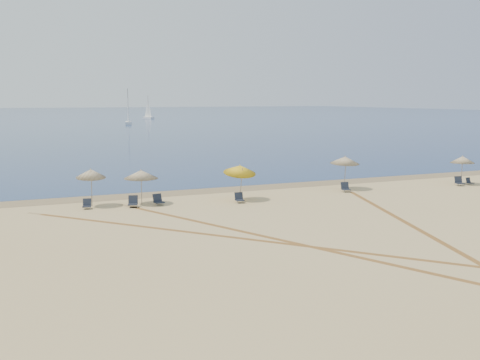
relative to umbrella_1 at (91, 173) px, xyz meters
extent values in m
plane|color=tan|center=(10.18, -20.96, -2.18)|extent=(160.00, 160.00, 0.00)
plane|color=#0C2151|center=(10.18, 204.04, -2.18)|extent=(500.00, 500.00, 0.00)
plane|color=olive|center=(10.18, 3.04, -2.18)|extent=(500.00, 500.00, 0.00)
cylinder|color=gray|center=(0.00, -0.10, -1.02)|extent=(0.05, 0.29, 2.34)
cone|color=#F2EAC6|center=(0.00, 0.00, 0.00)|extent=(1.92, 1.97, 0.74)
sphere|color=gray|center=(0.00, 0.00, 0.30)|extent=(0.08, 0.08, 0.08)
cylinder|color=gray|center=(3.20, -0.52, -1.10)|extent=(0.05, 0.10, 2.17)
cone|color=#F2EAC6|center=(3.20, -0.50, -0.16)|extent=(2.28, 2.30, 0.60)
sphere|color=gray|center=(3.20, -0.50, 0.14)|extent=(0.08, 0.08, 0.08)
cylinder|color=gray|center=(9.85, -1.94, -1.02)|extent=(0.05, 0.55, 2.34)
cone|color=yellow|center=(9.85, -1.72, 0.00)|extent=(2.27, 2.33, 1.01)
sphere|color=gray|center=(9.85, -1.72, 0.30)|extent=(0.08, 0.08, 0.08)
cylinder|color=gray|center=(19.23, -0.55, -0.96)|extent=(0.05, 0.22, 2.44)
cone|color=#F2EAC6|center=(19.23, -0.48, 0.11)|extent=(2.28, 2.31, 0.71)
sphere|color=gray|center=(19.23, -0.48, 0.41)|extent=(0.08, 0.08, 0.08)
cylinder|color=gray|center=(29.56, -2.08, -1.08)|extent=(0.05, 0.07, 2.21)
cone|color=#F2EAC6|center=(29.56, -2.09, -0.13)|extent=(1.98, 1.98, 0.56)
sphere|color=gray|center=(29.56, -2.09, 0.17)|extent=(0.08, 0.08, 0.08)
cube|color=black|center=(-0.44, -0.85, -2.01)|extent=(0.64, 0.64, 0.05)
cube|color=black|center=(-0.38, -0.59, -1.78)|extent=(0.56, 0.31, 0.47)
cylinder|color=#A5A5AD|center=(-0.65, -0.99, -2.10)|extent=(0.02, 0.02, 0.17)
cylinder|color=#A5A5AD|center=(-0.24, -1.09, -2.10)|extent=(0.02, 0.02, 0.17)
cube|color=black|center=(2.40, -1.42, -1.98)|extent=(0.77, 0.77, 0.06)
cube|color=black|center=(2.49, -1.13, -1.71)|extent=(0.65, 0.39, 0.55)
cylinder|color=#A5A5AD|center=(2.17, -1.57, -2.08)|extent=(0.03, 0.03, 0.20)
cylinder|color=#A5A5AD|center=(2.64, -1.71, -2.08)|extent=(0.03, 0.03, 0.20)
cube|color=black|center=(4.17, -1.39, -1.98)|extent=(0.70, 0.70, 0.06)
cube|color=black|center=(4.12, -1.09, -1.72)|extent=(0.63, 0.32, 0.54)
cylinder|color=#A5A5AD|center=(3.93, -1.65, -2.08)|extent=(0.03, 0.03, 0.20)
cylinder|color=#A5A5AD|center=(4.41, -1.57, -2.08)|extent=(0.03, 0.03, 0.20)
cube|color=black|center=(9.44, -2.70, -2.00)|extent=(0.63, 0.63, 0.05)
cube|color=black|center=(9.47, -2.42, -1.75)|extent=(0.59, 0.27, 0.51)
cylinder|color=#A5A5AD|center=(9.21, -2.88, -2.09)|extent=(0.02, 0.02, 0.19)
cylinder|color=#A5A5AD|center=(9.67, -2.93, -2.09)|extent=(0.02, 0.02, 0.19)
cube|color=black|center=(18.58, -1.71, -1.99)|extent=(0.73, 0.73, 0.05)
cube|color=black|center=(18.65, -1.42, -1.72)|extent=(0.64, 0.37, 0.54)
cylinder|color=#A5A5AD|center=(18.35, -1.87, -2.08)|extent=(0.03, 0.03, 0.20)
cylinder|color=#A5A5AD|center=(18.81, -1.99, -2.08)|extent=(0.03, 0.03, 0.20)
cube|color=black|center=(28.86, -2.66, -1.98)|extent=(0.76, 0.76, 0.06)
cube|color=black|center=(28.95, -2.37, -1.72)|extent=(0.65, 0.39, 0.55)
cylinder|color=#A5A5AD|center=(28.63, -2.81, -2.08)|extent=(0.03, 0.03, 0.20)
cylinder|color=#A5A5AD|center=(29.09, -2.95, -2.08)|extent=(0.03, 0.03, 0.20)
cube|color=black|center=(30.01, -2.64, -2.02)|extent=(0.55, 0.55, 0.04)
cube|color=black|center=(29.98, -2.40, -1.81)|extent=(0.50, 0.24, 0.43)
cylinder|color=#A5A5AD|center=(29.82, -2.84, -2.10)|extent=(0.02, 0.02, 0.16)
cylinder|color=#A5A5AD|center=(30.20, -2.79, -2.10)|extent=(0.02, 0.02, 0.16)
cube|color=white|center=(41.14, 156.36, -1.88)|extent=(3.11, 5.49, 0.58)
cylinder|color=gray|center=(41.14, 156.36, 1.90)|extent=(0.12, 0.12, 7.78)
cube|color=white|center=(26.02, 116.18, -1.82)|extent=(2.89, 6.69, 0.71)
cylinder|color=gray|center=(26.02, 116.18, 2.78)|extent=(0.14, 0.14, 9.45)
plane|color=tan|center=(8.00, -13.91, -2.18)|extent=(36.98, 36.98, 0.00)
plane|color=tan|center=(7.55, -12.91, -2.18)|extent=(36.98, 36.98, 0.00)
plane|color=tan|center=(14.86, -15.34, -2.18)|extent=(34.94, 34.94, 0.00)
plane|color=tan|center=(15.18, -14.29, -2.18)|extent=(34.94, 34.94, 0.00)
plane|color=tan|center=(6.02, -11.94, -2.18)|extent=(39.53, 39.53, 0.00)
plane|color=tan|center=(5.29, -11.12, -2.18)|extent=(39.53, 39.53, 0.00)
camera|label=1|loc=(-4.92, -37.07, 4.87)|focal=41.76mm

